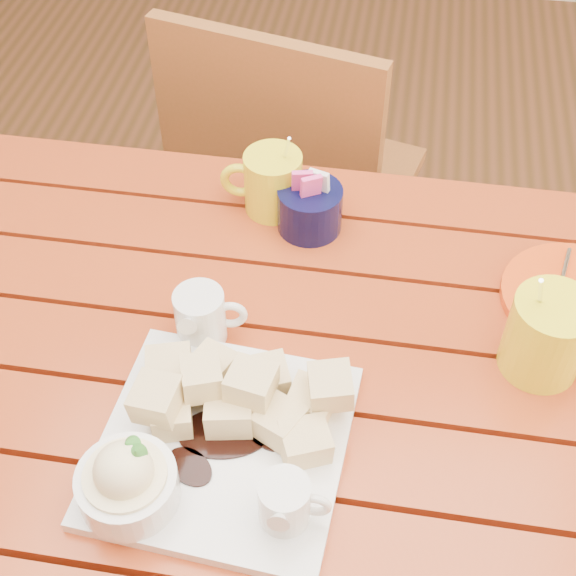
% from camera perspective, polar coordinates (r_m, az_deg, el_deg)
% --- Properties ---
extents(table, '(1.20, 0.79, 0.75)m').
position_cam_1_polar(table, '(1.10, -2.56, -8.66)').
color(table, '#A23314').
rests_on(table, ground).
extents(dessert_plate, '(0.29, 0.29, 0.11)m').
position_cam_1_polar(dessert_plate, '(0.91, -5.76, -10.82)').
color(dessert_plate, white).
rests_on(dessert_plate, table).
extents(coffee_mug_left, '(0.12, 0.08, 0.14)m').
position_cam_1_polar(coffee_mug_left, '(1.17, -1.21, 7.58)').
color(coffee_mug_left, yellow).
rests_on(coffee_mug_left, table).
extents(coffee_mug_right, '(0.14, 0.10, 0.16)m').
position_cam_1_polar(coffee_mug_right, '(1.01, 18.12, -3.20)').
color(coffee_mug_right, yellow).
rests_on(coffee_mug_right, table).
extents(cream_pitcher, '(0.09, 0.08, 0.08)m').
position_cam_1_polar(cream_pitcher, '(1.01, -6.16, -2.00)').
color(cream_pitcher, white).
rests_on(cream_pitcher, table).
extents(sugar_caddy, '(0.09, 0.09, 0.10)m').
position_cam_1_polar(sugar_caddy, '(1.15, 1.56, 5.74)').
color(sugar_caddy, black).
rests_on(sugar_caddy, table).
extents(chair_far, '(0.50, 0.50, 0.89)m').
position_cam_1_polar(chair_far, '(1.64, 0.16, 7.22)').
color(chair_far, brown).
rests_on(chair_far, ground).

